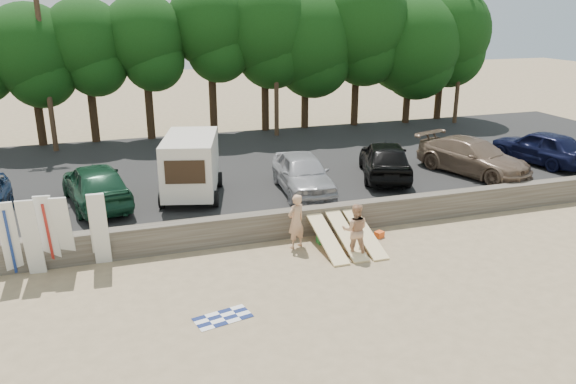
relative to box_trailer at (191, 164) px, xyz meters
name	(u,v)px	position (x,y,z in m)	size (l,w,h in m)	color
ground	(363,265)	(4.39, -6.39, -2.06)	(120.00, 120.00, 0.00)	tan
seawall	(328,218)	(4.39, -3.39, -1.56)	(44.00, 0.50, 1.00)	#6B6356
parking_lot	(270,168)	(4.39, 4.11, -1.71)	(44.00, 14.50, 0.70)	#282828
treeline	(283,35)	(7.24, 11.09, 4.22)	(32.60, 6.60, 9.29)	#382616
utility_poles	(276,52)	(6.39, 9.61, 3.37)	(25.80, 0.26, 9.00)	#473321
box_trailer	(191,164)	(0.00, 0.00, 0.00)	(2.90, 4.16, 2.42)	beige
car_1	(96,184)	(-3.57, 0.18, -0.53)	(1.95, 4.85, 1.65)	#163F29
car_2	(303,173)	(4.34, -0.75, -0.57)	(1.86, 4.63, 1.58)	#A6A6AC
car_3	(385,159)	(8.42, 0.03, -0.52)	(1.97, 4.89, 1.67)	black
car_4	(473,157)	(12.44, -0.66, -0.58)	(2.17, 5.34, 1.55)	#77604C
car_5	(541,147)	(16.54, -0.16, -0.55)	(1.91, 4.75, 1.62)	black
surfboard_upright_0	(10,239)	(-6.03, -3.89, -0.79)	(0.50, 0.06, 2.60)	silver
surfboard_upright_1	(31,238)	(-5.42, -4.04, -0.78)	(0.50, 0.06, 2.60)	silver
surfboard_upright_2	(48,233)	(-4.96, -3.77, -0.78)	(0.50, 0.06, 2.60)	silver
surfboard_upright_3	(64,232)	(-4.53, -3.81, -0.80)	(0.50, 0.06, 2.60)	silver
surfboard_upright_4	(98,229)	(-3.51, -3.85, -0.80)	(0.50, 0.06, 2.60)	silver
surfboard_upright_5	(100,230)	(-3.47, -3.95, -0.79)	(0.50, 0.06, 2.60)	silver
surfboard_low_0	(326,236)	(3.74, -4.83, -1.60)	(0.56, 3.00, 0.07)	#FFE3A0
surfboard_low_1	(345,233)	(4.45, -4.81, -1.58)	(0.56, 3.00, 0.07)	#FFE3A0
surfboard_low_2	(363,232)	(5.12, -4.86, -1.59)	(0.56, 3.00, 0.07)	#FFE3A0
beachgoer_a	(296,221)	(2.81, -4.40, -1.10)	(0.70, 0.46, 1.91)	tan
beachgoer_b	(355,230)	(4.44, -5.62, -1.15)	(0.88, 0.69, 1.81)	tan
cooler	(323,239)	(3.82, -4.35, -1.90)	(0.38, 0.30, 0.32)	#258732
gear_bag	(379,234)	(5.93, -4.51, -1.95)	(0.30, 0.25, 0.22)	#F0581C
beach_towel	(223,318)	(-0.51, -8.15, -2.05)	(1.50, 1.50, 0.00)	white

